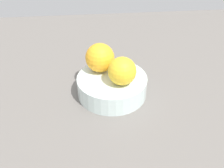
# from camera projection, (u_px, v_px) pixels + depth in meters

# --- Properties ---
(ground_plane) EXTENTS (1.10, 1.10, 0.02)m
(ground_plane) POSITION_uv_depth(u_px,v_px,m) (112.00, 96.00, 0.70)
(ground_plane) COLOR #66605B
(fruit_bowl) EXTENTS (0.18, 0.18, 0.05)m
(fruit_bowl) POSITION_uv_depth(u_px,v_px,m) (112.00, 86.00, 0.68)
(fruit_bowl) COLOR silver
(fruit_bowl) RESTS_ON ground_plane
(orange_in_bowl_0) EXTENTS (0.07, 0.07, 0.07)m
(orange_in_bowl_0) POSITION_uv_depth(u_px,v_px,m) (100.00, 58.00, 0.67)
(orange_in_bowl_0) COLOR #F9A823
(orange_in_bowl_0) RESTS_ON fruit_bowl
(orange_in_bowl_1) EXTENTS (0.07, 0.07, 0.07)m
(orange_in_bowl_1) POSITION_uv_depth(u_px,v_px,m) (122.00, 71.00, 0.62)
(orange_in_bowl_1) COLOR yellow
(orange_in_bowl_1) RESTS_ON fruit_bowl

